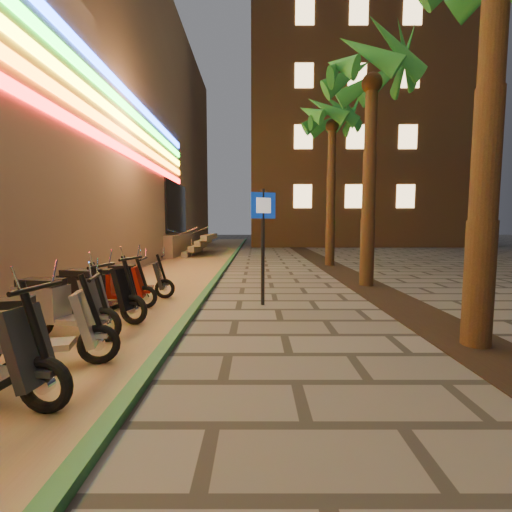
{
  "coord_description": "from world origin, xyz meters",
  "views": [
    {
      "loc": [
        0.38,
        -2.88,
        1.77
      ],
      "look_at": [
        0.38,
        3.4,
        1.2
      ],
      "focal_mm": 24.0,
      "sensor_mm": 36.0,
      "label": 1
    }
  ],
  "objects_px": {
    "scooter_9": "(133,280)",
    "scooter_5": "(27,330)",
    "pedestrian_sign": "(263,230)",
    "scooter_7": "(94,292)",
    "scooter_6": "(57,305)",
    "scooter_8": "(109,287)"
  },
  "relations": [
    {
      "from": "scooter_7",
      "to": "scooter_9",
      "type": "distance_m",
      "value": 1.85
    },
    {
      "from": "pedestrian_sign",
      "to": "scooter_5",
      "type": "xyz_separation_m",
      "value": [
        -2.91,
        -3.46,
        -1.14
      ]
    },
    {
      "from": "scooter_5",
      "to": "pedestrian_sign",
      "type": "bearing_deg",
      "value": 35.51
    },
    {
      "from": "pedestrian_sign",
      "to": "scooter_6",
      "type": "relative_size",
      "value": 1.47
    },
    {
      "from": "scooter_5",
      "to": "scooter_8",
      "type": "distance_m",
      "value": 3.08
    },
    {
      "from": "pedestrian_sign",
      "to": "scooter_5",
      "type": "relative_size",
      "value": 1.54
    },
    {
      "from": "scooter_6",
      "to": "scooter_8",
      "type": "distance_m",
      "value": 1.88
    },
    {
      "from": "pedestrian_sign",
      "to": "scooter_6",
      "type": "bearing_deg",
      "value": -164.38
    },
    {
      "from": "scooter_9",
      "to": "scooter_8",
      "type": "bearing_deg",
      "value": -109.3
    },
    {
      "from": "scooter_5",
      "to": "scooter_9",
      "type": "relative_size",
      "value": 1.08
    },
    {
      "from": "pedestrian_sign",
      "to": "scooter_7",
      "type": "distance_m",
      "value": 3.57
    },
    {
      "from": "pedestrian_sign",
      "to": "scooter_6",
      "type": "distance_m",
      "value": 4.12
    },
    {
      "from": "pedestrian_sign",
      "to": "scooter_6",
      "type": "height_order",
      "value": "pedestrian_sign"
    },
    {
      "from": "pedestrian_sign",
      "to": "scooter_8",
      "type": "height_order",
      "value": "pedestrian_sign"
    },
    {
      "from": "scooter_5",
      "to": "scooter_6",
      "type": "xyz_separation_m",
      "value": [
        -0.33,
        1.18,
        0.02
      ]
    },
    {
      "from": "scooter_8",
      "to": "scooter_5",
      "type": "bearing_deg",
      "value": -88.5
    },
    {
      "from": "scooter_6",
      "to": "scooter_9",
      "type": "bearing_deg",
      "value": 97.38
    },
    {
      "from": "scooter_5",
      "to": "scooter_7",
      "type": "height_order",
      "value": "scooter_7"
    },
    {
      "from": "scooter_9",
      "to": "scooter_5",
      "type": "bearing_deg",
      "value": -96.87
    },
    {
      "from": "scooter_8",
      "to": "scooter_9",
      "type": "xyz_separation_m",
      "value": [
        0.17,
        0.94,
        -0.01
      ]
    },
    {
      "from": "scooter_6",
      "to": "scooter_9",
      "type": "xyz_separation_m",
      "value": [
        0.17,
        2.82,
        -0.06
      ]
    },
    {
      "from": "scooter_7",
      "to": "scooter_8",
      "type": "relative_size",
      "value": 1.11
    }
  ]
}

